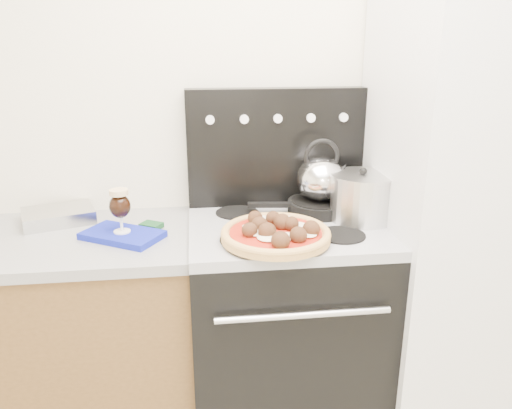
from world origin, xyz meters
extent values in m
cube|color=silver|center=(0.00, 1.50, 1.25)|extent=(3.50, 0.01, 2.50)
cube|color=brown|center=(-1.02, 1.20, 0.43)|extent=(1.45, 0.60, 0.86)
cube|color=black|center=(0.08, 1.18, 0.44)|extent=(0.76, 0.65, 0.88)
cube|color=#ADADB2|center=(0.08, 1.18, 0.90)|extent=(0.76, 0.65, 0.04)
cube|color=black|center=(0.08, 1.45, 1.17)|extent=(0.76, 0.08, 0.50)
cube|color=silver|center=(0.78, 1.15, 0.95)|extent=(0.64, 0.68, 1.90)
cube|color=silver|center=(-0.83, 1.36, 0.93)|extent=(0.32, 0.28, 0.05)
cube|color=#141FA8|center=(-0.55, 1.15, 0.91)|extent=(0.34, 0.29, 0.02)
cylinder|color=black|center=(0.01, 1.00, 0.93)|extent=(0.41, 0.41, 0.01)
cylinder|color=black|center=(0.25, 1.30, 0.94)|extent=(0.30, 0.30, 0.05)
cylinder|color=silver|center=(0.39, 1.19, 1.01)|extent=(0.29, 0.29, 0.18)
camera|label=1|loc=(-0.26, -0.64, 1.61)|focal=35.00mm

